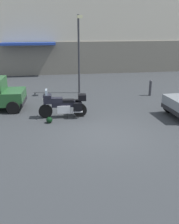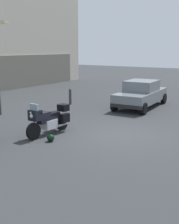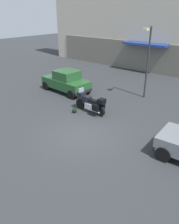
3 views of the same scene
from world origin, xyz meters
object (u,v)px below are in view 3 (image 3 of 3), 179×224
Objects in this scene: helmet at (74,111)px; streetlamp_curbside at (147,56)px; car_hatchback_near at (66,81)px; motorcycle at (90,103)px.

helmet is 6.00m from streetlamp_curbside.
helmet is 3.97m from car_hatchback_near.
streetlamp_curbside is (1.25, 4.30, 2.27)m from motorcycle.
helmet is at bearing -111.38° from streetlamp_curbside.
car_hatchback_near is at bearing 142.32° from helmet.
car_hatchback_near is 0.83× the size of streetlamp_curbside.
motorcycle is 5.02m from streetlamp_curbside.
helmet is 0.06× the size of streetlamp_curbside.
car_hatchback_near is 6.03m from streetlamp_curbside.
streetlamp_curbside reaches higher than motorcycle.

